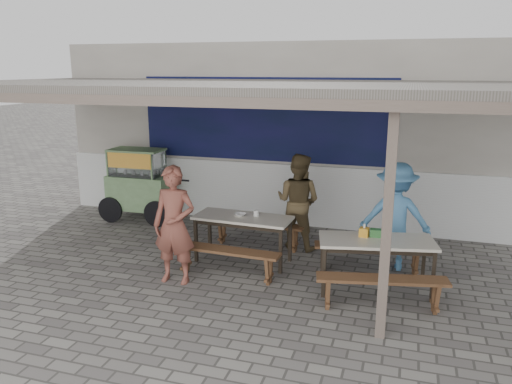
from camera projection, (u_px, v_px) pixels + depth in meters
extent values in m
plane|color=slate|center=(219.00, 280.00, 7.29)|extent=(60.00, 60.00, 0.00)
cube|color=#BDB5A9|center=(282.00, 132.00, 10.20)|extent=(9.00, 1.20, 3.50)
cube|color=white|center=(273.00, 193.00, 9.89)|extent=(9.00, 0.10, 1.20)
cube|color=#12104C|center=(264.00, 120.00, 9.61)|extent=(5.00, 0.03, 1.60)
cube|color=#615A53|center=(240.00, 86.00, 7.55)|extent=(9.00, 4.20, 0.12)
cube|color=#68584F|center=(181.00, 101.00, 5.67)|extent=(9.00, 0.12, 0.12)
cube|color=#68584F|center=(387.00, 225.00, 5.45)|extent=(0.11, 0.11, 2.70)
cube|color=beige|center=(243.00, 218.00, 7.84)|extent=(1.56, 0.70, 0.04)
cube|color=black|center=(243.00, 221.00, 7.85)|extent=(1.45, 0.60, 0.06)
cube|color=black|center=(196.00, 240.00, 7.93)|extent=(0.05, 0.05, 0.71)
cube|color=black|center=(281.00, 251.00, 7.46)|extent=(0.05, 0.05, 0.71)
cube|color=black|center=(210.00, 231.00, 8.39)|extent=(0.05, 0.05, 0.71)
cube|color=black|center=(290.00, 240.00, 7.93)|extent=(0.05, 0.05, 0.71)
cube|color=brown|center=(226.00, 250.00, 7.28)|extent=(1.64, 0.35, 0.04)
cube|color=brown|center=(186.00, 259.00, 7.55)|extent=(0.06, 0.28, 0.41)
cube|color=brown|center=(269.00, 271.00, 7.12)|extent=(0.06, 0.28, 0.41)
cube|color=brown|center=(258.00, 223.00, 8.54)|extent=(1.64, 0.35, 0.04)
cube|color=brown|center=(222.00, 232.00, 8.81)|extent=(0.06, 0.28, 0.41)
cube|color=brown|center=(295.00, 240.00, 8.37)|extent=(0.06, 0.28, 0.41)
cube|color=beige|center=(377.00, 241.00, 6.79)|extent=(1.65, 0.97, 0.04)
cube|color=black|center=(377.00, 245.00, 6.80)|extent=(1.53, 0.85, 0.06)
cube|color=black|center=(324.00, 272.00, 6.68)|extent=(0.05, 0.05, 0.71)
cube|color=black|center=(433.00, 277.00, 6.55)|extent=(0.05, 0.05, 0.71)
cube|color=black|center=(323.00, 257.00, 7.21)|extent=(0.05, 0.05, 0.71)
cube|color=black|center=(424.00, 261.00, 7.08)|extent=(0.05, 0.05, 0.71)
cube|color=brown|center=(382.00, 279.00, 6.28)|extent=(1.67, 0.61, 0.04)
cube|color=brown|center=(328.00, 293.00, 6.40)|extent=(0.11, 0.28, 0.41)
cube|color=brown|center=(435.00, 298.00, 6.28)|extent=(0.11, 0.28, 0.41)
cube|color=brown|center=(370.00, 246.00, 7.44)|extent=(1.67, 0.61, 0.04)
cube|color=brown|center=(324.00, 259.00, 7.56)|extent=(0.11, 0.28, 0.41)
cube|color=brown|center=(415.00, 262.00, 7.43)|extent=(0.11, 0.28, 0.41)
cube|color=#769E69|center=(141.00, 191.00, 10.07)|extent=(1.26, 0.67, 0.65)
cube|color=#769E69|center=(142.00, 207.00, 10.15)|extent=(1.22, 0.63, 0.05)
cylinder|color=black|center=(110.00, 210.00, 9.97)|extent=(0.52, 0.05, 0.52)
cylinder|color=black|center=(156.00, 214.00, 9.69)|extent=(0.52, 0.05, 0.52)
cube|color=silver|center=(137.00, 163.00, 9.94)|extent=(1.03, 0.57, 0.51)
cube|color=#769E69|center=(136.00, 150.00, 9.88)|extent=(1.07, 0.61, 0.04)
cube|color=#DD6334|center=(129.00, 161.00, 9.65)|extent=(0.93, 0.03, 0.30)
cylinder|color=black|center=(174.00, 180.00, 9.80)|extent=(0.65, 0.05, 0.04)
imported|color=brown|center=(174.00, 225.00, 7.06)|extent=(0.64, 0.44, 1.71)
imported|color=brown|center=(298.00, 201.00, 8.46)|extent=(0.92, 0.78, 1.64)
imported|color=#4B84B5|center=(395.00, 216.00, 7.56)|extent=(1.11, 0.68, 1.66)
cube|color=gold|center=(364.00, 232.00, 6.89)|extent=(0.14, 0.14, 0.12)
cube|color=#2F6B30|center=(376.00, 233.00, 6.88)|extent=(0.17, 0.11, 0.11)
cylinder|color=silver|center=(256.00, 213.00, 7.85)|extent=(0.08, 0.08, 0.10)
imported|color=silver|center=(240.00, 215.00, 7.86)|extent=(0.21, 0.21, 0.04)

